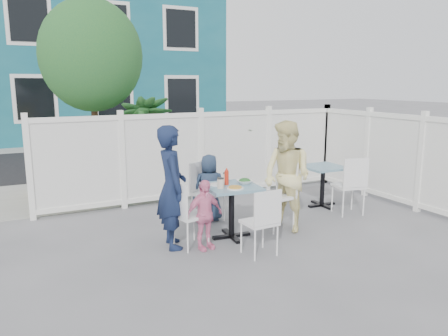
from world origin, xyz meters
name	(u,v)px	position (x,y,z in m)	size (l,w,h in m)	color
ground	(265,240)	(0.00, 0.00, 0.00)	(80.00, 80.00, 0.00)	slate
near_sidewalk	(171,183)	(0.00, 3.80, 0.01)	(24.00, 2.60, 0.01)	gray
street	(127,157)	(0.00, 7.50, 0.00)	(24.00, 5.00, 0.01)	black
far_sidewalk	(105,144)	(0.00, 10.60, 0.01)	(24.00, 1.60, 0.01)	gray
building	(70,60)	(-0.50, 14.00, 3.00)	(11.00, 6.00, 6.00)	#14566A
fence_back	(201,157)	(0.10, 2.40, 0.78)	(5.86, 0.08, 1.60)	white
fence_right	(392,160)	(3.00, 0.60, 0.78)	(0.08, 3.66, 1.60)	white
tree	(91,56)	(-1.60, 3.30, 2.59)	(1.80, 1.62, 3.59)	#382316
utility_cabinet	(61,163)	(-2.16, 4.00, 0.60)	(0.64, 0.46, 1.19)	gold
potted_shrub_a	(147,146)	(-0.70, 3.10, 0.95)	(1.06, 1.06, 1.89)	#1A5129
potted_shrub_b	(246,149)	(1.39, 3.00, 0.77)	(1.39, 1.21, 1.55)	#1A5129
main_table	(232,197)	(-0.37, 0.29, 0.58)	(0.76, 0.76, 0.74)	slate
spare_table	(323,175)	(1.78, 0.98, 0.55)	(0.69, 0.69, 0.71)	slate
chair_left	(186,210)	(-1.08, 0.22, 0.51)	(0.45, 0.46, 0.87)	white
chair_right	(281,189)	(0.48, 0.36, 0.59)	(0.48, 0.50, 1.01)	white
chair_back	(204,187)	(-0.40, 1.15, 0.54)	(0.55, 0.55, 0.93)	white
chair_near	(263,218)	(-0.34, -0.47, 0.50)	(0.41, 0.39, 0.86)	white
chair_spare	(351,182)	(1.85, 0.36, 0.56)	(0.51, 0.50, 0.96)	white
man	(172,187)	(-1.21, 0.35, 0.80)	(0.59, 0.38, 1.61)	#131E3D
woman	(287,177)	(0.49, 0.22, 0.80)	(0.78, 0.61, 1.60)	#EBD550
boy	(209,188)	(-0.31, 1.14, 0.52)	(0.51, 0.33, 1.05)	#22314A
toddler	(204,215)	(-0.88, 0.07, 0.46)	(0.54, 0.22, 0.92)	pink
plate_main	(235,188)	(-0.41, 0.11, 0.75)	(0.23, 0.23, 0.01)	white
plate_side	(217,184)	(-0.53, 0.42, 0.75)	(0.21, 0.21, 0.01)	white
salad_bowl	(245,182)	(-0.16, 0.31, 0.77)	(0.22, 0.22, 0.05)	white
coffee_cup_a	(221,184)	(-0.58, 0.22, 0.81)	(0.09, 0.09, 0.13)	beige
coffee_cup_b	(226,178)	(-0.33, 0.54, 0.80)	(0.08, 0.08, 0.12)	beige
ketchup_bottle	(227,178)	(-0.41, 0.37, 0.84)	(0.06, 0.06, 0.19)	red
salt_shaker	(219,180)	(-0.46, 0.51, 0.78)	(0.03, 0.03, 0.08)	white
pepper_shaker	(218,180)	(-0.44, 0.56, 0.78)	(0.03, 0.03, 0.08)	black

